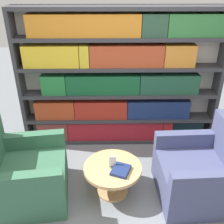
% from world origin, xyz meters
% --- Properties ---
extents(ground_plane, '(14.00, 14.00, 0.00)m').
position_xyz_m(ground_plane, '(0.00, 0.00, 0.00)').
color(ground_plane, slate).
extents(bookshelf, '(2.82, 0.30, 1.98)m').
position_xyz_m(bookshelf, '(-0.02, 1.35, 0.97)').
color(bookshelf, silver).
rests_on(bookshelf, ground_plane).
extents(armchair_left, '(0.94, 0.94, 0.91)m').
position_xyz_m(armchair_left, '(-1.12, 0.17, 0.31)').
color(armchair_left, '#336047').
rests_on(armchair_left, ground_plane).
extents(armchair_right, '(0.88, 0.88, 0.91)m').
position_xyz_m(armchair_right, '(0.88, 0.17, 0.31)').
color(armchair_right, '#42476B').
rests_on(armchair_right, ground_plane).
extents(coffee_table, '(0.67, 0.67, 0.38)m').
position_xyz_m(coffee_table, '(-0.12, 0.22, 0.27)').
color(coffee_table, tan).
rests_on(coffee_table, ground_plane).
extents(table_sign, '(0.08, 0.06, 0.14)m').
position_xyz_m(table_sign, '(-0.12, 0.22, 0.44)').
color(table_sign, black).
rests_on(table_sign, coffee_table).
extents(stray_book, '(0.25, 0.27, 0.04)m').
position_xyz_m(stray_book, '(-0.03, 0.14, 0.40)').
color(stray_book, navy).
rests_on(stray_book, coffee_table).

